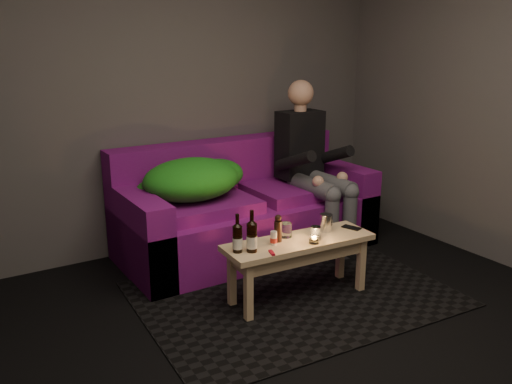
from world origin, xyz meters
The scene contains 17 objects.
floor centered at (0.00, 0.00, 0.00)m, with size 4.50×4.50×0.00m, color black.
room centered at (0.00, 0.47, 1.64)m, with size 4.50×4.50×4.50m.
rug centered at (0.31, 0.91, 0.00)m, with size 2.05×1.49×0.01m, color black.
sofa centered at (0.46, 1.82, 0.32)m, with size 2.05×0.92×0.88m.
green_blanket centered at (0.02, 1.81, 0.66)m, with size 0.90×0.61×0.31m.
person centered at (1.01, 1.65, 0.71)m, with size 0.37×0.85×1.37m.
coffee_table centered at (0.31, 0.86, 0.34)m, with size 1.04×0.39×0.42m.
beer_bottle_a centered at (-0.14, 0.89, 0.51)m, with size 0.06×0.06×0.25m.
beer_bottle_b centered at (-0.06, 0.85, 0.52)m, with size 0.07×0.07×0.27m.
salt_shaker centered at (0.12, 0.88, 0.47)m, with size 0.04×0.04×0.09m, color silver.
pepper_mill centered at (0.17, 0.91, 0.49)m, with size 0.05×0.05×0.14m, color black.
tumbler_back centered at (0.26, 0.95, 0.47)m, with size 0.08×0.08×0.10m, color white.
tealight centered at (0.35, 0.76, 0.45)m, with size 0.07×0.07×0.05m.
tumbler_front centered at (0.41, 0.82, 0.46)m, with size 0.07×0.07×0.09m, color white.
steel_cup centered at (0.57, 0.90, 0.48)m, with size 0.09×0.09×0.12m, color silver.
smartphone centered at (0.75, 0.85, 0.42)m, with size 0.06×0.13×0.01m, color black.
red_lighter centered at (0.02, 0.76, 0.43)m, with size 0.02×0.08×0.01m, color red.
Camera 1 is at (-1.70, -1.82, 1.69)m, focal length 38.00 mm.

